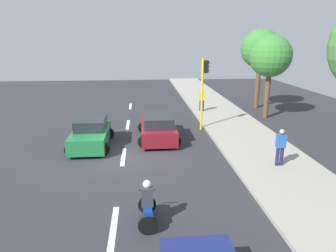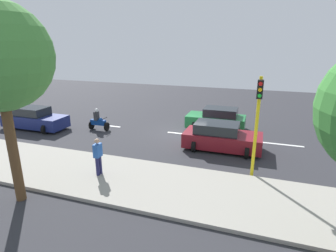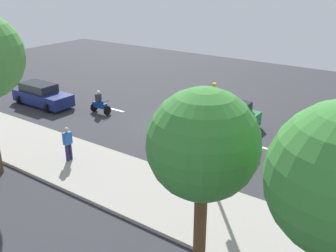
{
  "view_description": "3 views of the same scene",
  "coord_description": "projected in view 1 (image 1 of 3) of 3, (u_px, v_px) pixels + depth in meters",
  "views": [
    {
      "loc": [
        0.95,
        -14.55,
        5.64
      ],
      "look_at": [
        2.3,
        0.92,
        1.28
      ],
      "focal_mm": 33.22,
      "sensor_mm": 36.0,
      "label": 1
    },
    {
      "loc": [
        16.53,
        4.45,
        5.81
      ],
      "look_at": [
        2.18,
        -0.44,
        1.15
      ],
      "focal_mm": 29.14,
      "sensor_mm": 36.0,
      "label": 2
    },
    {
      "loc": [
        17.87,
        11.49,
        8.54
      ],
      "look_at": [
        2.62,
        0.67,
        1.1
      ],
      "focal_mm": 41.01,
      "sensor_mm": 36.0,
      "label": 3
    }
  ],
  "objects": [
    {
      "name": "lane_stripe_mid",
      "position": [
        123.0,
        157.0,
        15.4
      ],
      "size": [
        0.2,
        2.4,
        0.01
      ],
      "primitive_type": "cube",
      "color": "white",
      "rests_on": "ground"
    },
    {
      "name": "sidewalk",
      "position": [
        260.0,
        151.0,
        15.97
      ],
      "size": [
        4.0,
        60.0,
        0.15
      ],
      "primitive_type": "cube",
      "color": "#9E998E",
      "rests_on": "ground"
    },
    {
      "name": "street_tree_north",
      "position": [
        270.0,
        57.0,
        21.81
      ],
      "size": [
        2.97,
        2.97,
        5.98
      ],
      "color": "brown",
      "rests_on": "ground"
    },
    {
      "name": "traffic_light_corner",
      "position": [
        204.0,
        84.0,
        19.28
      ],
      "size": [
        0.49,
        0.24,
        4.5
      ],
      "color": "yellow",
      "rests_on": "ground"
    },
    {
      "name": "lane_stripe_south",
      "position": [
        128.0,
        125.0,
        21.15
      ],
      "size": [
        0.2,
        2.4,
        0.01
      ],
      "primitive_type": "cube",
      "color": "white",
      "rests_on": "ground"
    },
    {
      "name": "car_maroon",
      "position": [
        158.0,
        128.0,
        17.87
      ],
      "size": [
        2.33,
        4.28,
        1.52
      ],
      "color": "maroon",
      "rests_on": "ground"
    },
    {
      "name": "street_tree_center",
      "position": [
        260.0,
        49.0,
        25.12
      ],
      "size": [
        3.15,
        3.15,
        6.46
      ],
      "color": "brown",
      "rests_on": "ground"
    },
    {
      "name": "lane_stripe_far_south",
      "position": [
        130.0,
        106.0,
        26.91
      ],
      "size": [
        0.2,
        2.4,
        0.01
      ],
      "primitive_type": "cube",
      "color": "white",
      "rests_on": "ground"
    },
    {
      "name": "pedestrian_near_signal",
      "position": [
        202.0,
        100.0,
        24.3
      ],
      "size": [
        0.4,
        0.24,
        1.69
      ],
      "color": "#1E1E4C",
      "rests_on": "sidewalk"
    },
    {
      "name": "motorcycle",
      "position": [
        147.0,
        205.0,
        9.67
      ],
      "size": [
        0.6,
        1.3,
        1.53
      ],
      "color": "black",
      "rests_on": "ground"
    },
    {
      "name": "car_green",
      "position": [
        91.0,
        134.0,
        16.77
      ],
      "size": [
        2.24,
        3.97,
        1.52
      ],
      "color": "#1E7238",
      "rests_on": "ground"
    },
    {
      "name": "ground_plane",
      "position": [
        123.0,
        158.0,
        15.41
      ],
      "size": [
        40.0,
        60.0,
        0.1
      ],
      "primitive_type": "cube",
      "color": "#2D2D33"
    },
    {
      "name": "lane_stripe_north",
      "position": [
        114.0,
        227.0,
        9.64
      ],
      "size": [
        0.2,
        2.4,
        0.01
      ],
      "primitive_type": "cube",
      "color": "white",
      "rests_on": "ground"
    },
    {
      "name": "pedestrian_by_tree",
      "position": [
        281.0,
        146.0,
        13.76
      ],
      "size": [
        0.4,
        0.24,
        1.69
      ],
      "color": "#1E1E4C",
      "rests_on": "sidewalk"
    }
  ]
}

